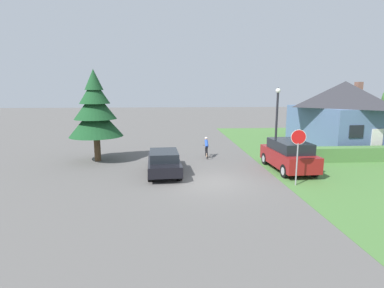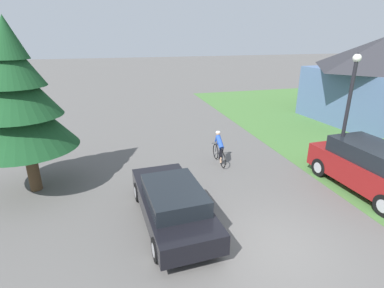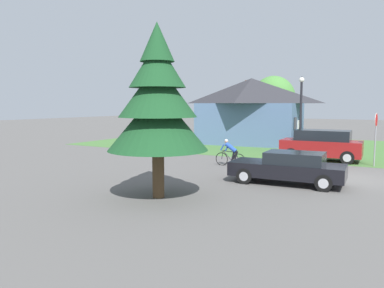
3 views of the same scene
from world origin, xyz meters
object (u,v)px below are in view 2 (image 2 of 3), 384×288
(street_lamp, at_px, (348,107))
(sedan_left_lane, at_px, (172,203))
(parked_suv_right, at_px, (371,167))
(cottage_house, at_px, (382,79))
(cyclist, at_px, (219,148))
(conifer_tall_near, at_px, (19,101))

(street_lamp, bearing_deg, sedan_left_lane, -169.75)
(sedan_left_lane, xyz_separation_m, parked_suv_right, (7.36, 0.11, 0.24))
(cottage_house, bearing_deg, street_lamp, -147.55)
(sedan_left_lane, xyz_separation_m, cyclist, (2.92, 3.91, 0.01))
(parked_suv_right, relative_size, street_lamp, 0.93)
(cottage_house, distance_m, sedan_left_lane, 16.62)
(cottage_house, distance_m, cyclist, 12.51)
(parked_suv_right, bearing_deg, sedan_left_lane, 88.42)
(cottage_house, xyz_separation_m, sedan_left_lane, (-14.78, -7.30, -2.14))
(cyclist, xyz_separation_m, conifer_tall_near, (-7.44, -0.54, 2.67))
(sedan_left_lane, bearing_deg, conifer_tall_near, 49.88)
(sedan_left_lane, relative_size, street_lamp, 0.96)
(conifer_tall_near, bearing_deg, sedan_left_lane, -36.68)
(cyclist, relative_size, parked_suv_right, 0.38)
(sedan_left_lane, bearing_deg, street_lamp, -83.20)
(sedan_left_lane, bearing_deg, cyclist, -40.22)
(sedan_left_lane, distance_m, street_lamp, 7.40)
(cyclist, height_order, parked_suv_right, parked_suv_right)
(cyclist, distance_m, street_lamp, 5.31)
(cyclist, height_order, conifer_tall_near, conifer_tall_near)
(street_lamp, distance_m, conifer_tall_near, 11.67)
(cyclist, distance_m, parked_suv_right, 5.85)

